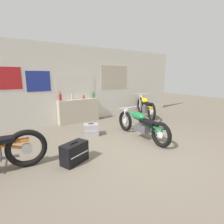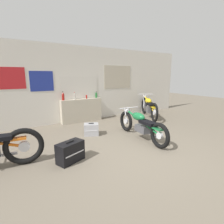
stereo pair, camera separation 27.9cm
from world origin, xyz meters
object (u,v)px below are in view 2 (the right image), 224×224
Objects in this scene: bottle_center at (87,97)px; hard_case_silver at (91,129)px; bottle_left_center at (75,96)px; bottle_leftmost at (63,96)px; motorcycle_green at (141,125)px; hard_case_black at (70,152)px; bottle_right_center at (96,95)px; motorcycle_yellow at (149,107)px.

hard_case_silver is (-0.57, -1.61, -0.77)m from bottle_center.
bottle_left_center reaches higher than hard_case_silver.
bottle_center is at bearing 1.21° from bottle_leftmost.
motorcycle_green reaches higher than hard_case_black.
bottle_right_center is at bearing 1.47° from bottle_center.
motorcycle_yellow is at bearing -23.20° from bottle_right_center.
bottle_leftmost is 2.98m from motorcycle_green.
hard_case_silver is (-3.00, -0.76, -0.27)m from motorcycle_yellow.
motorcycle_yellow reaches higher than motorcycle_green.
bottle_leftmost is at bearing -178.79° from bottle_center.
bottle_leftmost is 0.42m from bottle_left_center.
bottle_center reaches higher than motorcycle_yellow.
hard_case_silver is (-0.09, -1.57, -0.82)m from bottle_left_center.
bottle_leftmost is 1.32m from bottle_right_center.
hard_case_silver is (0.33, -1.59, -0.84)m from bottle_leftmost.
motorcycle_green is (1.38, -2.57, -0.62)m from bottle_leftmost.
hard_case_black is 1.65m from hard_case_silver.
motorcycle_green is 4.22× the size of hard_case_silver.
bottle_leftmost reaches higher than hard_case_silver.
motorcycle_yellow is (3.33, -0.83, -0.57)m from bottle_leftmost.
hard_case_black is at bearing -111.93° from bottle_left_center.
bottle_center is (0.48, 0.04, -0.04)m from bottle_left_center.
motorcycle_yellow is at bearing -19.30° from bottle_center.
bottle_right_center is at bearing 91.42° from motorcycle_green.
bottle_right_center is 0.11× the size of motorcycle_green.
bottle_left_center is at bearing -176.76° from bottle_right_center.
bottle_leftmost is 1.86× the size of bottle_center.
bottle_center is 2.62m from motorcycle_yellow.
motorcycle_green is at bearing -138.15° from motorcycle_yellow.
bottle_left_center is 3.16m from hard_case_black.
bottle_leftmost reaches higher than hard_case_black.
bottle_leftmost is at bearing 165.97° from motorcycle_yellow.
bottle_leftmost is 0.51× the size of hard_case_black.
hard_case_black is (-2.11, -0.29, -0.18)m from motorcycle_green.
hard_case_black is 1.20× the size of hard_case_silver.
motorcycle_green is (0.97, -2.55, -0.60)m from bottle_left_center.
bottle_leftmost is 1.83m from hard_case_silver.
bottle_center is 0.68× the size of bottle_right_center.
bottle_right_center is 0.40× the size of hard_case_black.
bottle_left_center is at bearing 68.07° from hard_case_black.
hard_case_silver is at bearing 50.18° from hard_case_black.
bottle_left_center is at bearing -175.22° from bottle_center.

